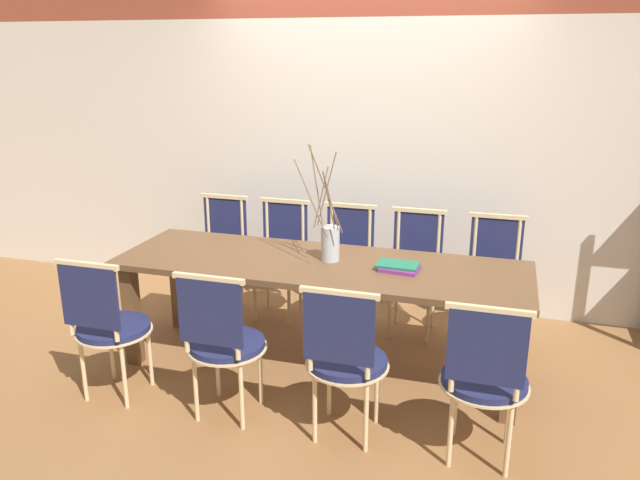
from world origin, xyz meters
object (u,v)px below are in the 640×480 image
at_px(vase_centerpiece, 330,241).
at_px(book_stack, 399,267).
at_px(dining_table, 320,276).
at_px(chair_near_center, 345,356).
at_px(chair_far_center, 346,262).

distance_m(vase_centerpiece, book_stack, 0.48).
distance_m(dining_table, chair_near_center, 0.83).
distance_m(chair_near_center, book_stack, 0.80).
bearing_deg(dining_table, vase_centerpiece, 49.04).
bearing_deg(book_stack, dining_table, -179.23).
height_order(vase_centerpiece, book_stack, vase_centerpiece).
xyz_separation_m(chair_near_center, book_stack, (0.15, 0.74, 0.26)).
bearing_deg(chair_near_center, chair_far_center, 104.28).
distance_m(chair_near_center, chair_far_center, 1.52).
relative_size(dining_table, vase_centerpiece, 3.48).
height_order(chair_near_center, book_stack, chair_near_center).
relative_size(chair_near_center, vase_centerpiece, 1.21).
relative_size(chair_near_center, chair_far_center, 1.00).
bearing_deg(chair_far_center, dining_table, 91.21).
distance_m(dining_table, vase_centerpiece, 0.24).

